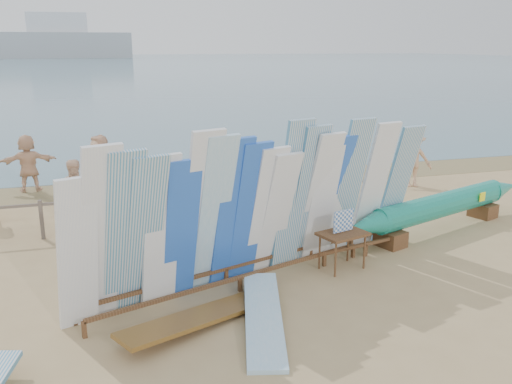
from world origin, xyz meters
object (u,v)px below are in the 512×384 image
object	(u,v)px
beach_chair_right	(159,209)
beachgoer_11	(28,163)
stroller	(223,192)
beach_chair_left	(104,212)
beachgoer_10	(322,165)
beachgoer_extra_0	(414,159)
beachgoer_4	(112,185)
side_surfboard_rack	(362,192)
beachgoer_2	(77,194)
beachgoer_5	(101,167)
main_surfboard_rack	(231,217)
vendor_table	(342,249)
outrigger_canoe	(442,206)
flat_board_b	(263,324)
flat_board_c	(199,326)

from	to	relation	value
beach_chair_right	beachgoer_11	xyz separation A→B (m)	(-3.40, 3.68, 0.63)
stroller	beach_chair_left	bearing A→B (deg)	176.62
beachgoer_10	beachgoer_extra_0	xyz separation A→B (m)	(3.04, 0.07, -0.00)
beach_chair_left	beachgoer_4	distance (m)	0.69
beachgoer_4	beach_chair_left	bearing A→B (deg)	3.46
side_surfboard_rack	beachgoer_2	xyz separation A→B (m)	(-5.67, 3.29, -0.48)
beach_chair_left	beachgoer_5	bearing A→B (deg)	119.72
main_surfboard_rack	beachgoer_5	world-z (taller)	main_surfboard_rack
beachgoer_10	beach_chair_right	bearing A→B (deg)	23.24
beachgoer_5	beachgoer_4	distance (m)	2.22
vendor_table	beachgoer_2	bearing A→B (deg)	124.02
vendor_table	beachgoer_2	xyz separation A→B (m)	(-4.96, 3.97, 0.43)
beach_chair_left	beachgoer_10	size ratio (longest dim) A/B	0.57
outrigger_canoe	beachgoer_extra_0	bearing A→B (deg)	47.17
flat_board_b	beachgoer_2	bearing A→B (deg)	130.91
flat_board_c	beachgoer_2	size ratio (longest dim) A/B	1.64
main_surfboard_rack	beachgoer_extra_0	bearing A→B (deg)	19.07
main_surfboard_rack	beachgoer_2	bearing A→B (deg)	104.03
beach_chair_left	beachgoer_11	xyz separation A→B (m)	(-2.07, 3.73, 0.57)
vendor_table	flat_board_b	xyz separation A→B (m)	(-2.08, -1.67, -0.39)
vendor_table	beachgoer_11	distance (m)	10.17
vendor_table	flat_board_b	bearing A→B (deg)	-158.53
outrigger_canoe	beachgoer_2	bearing A→B (deg)	142.48
side_surfboard_rack	vendor_table	size ratio (longest dim) A/B	2.43
flat_board_c	beachgoer_5	xyz separation A→B (m)	(-1.34, 7.84, 0.92)
beachgoer_11	beachgoer_5	bearing A→B (deg)	139.74
beach_chair_left	beachgoer_10	bearing A→B (deg)	39.24
main_surfboard_rack	beachgoer_11	distance (m)	9.12
stroller	beachgoer_extra_0	bearing A→B (deg)	-7.23
beach_chair_right	beachgoer_extra_0	bearing A→B (deg)	-8.01
stroller	beachgoer_10	bearing A→B (deg)	-2.79
side_surfboard_rack	beachgoer_10	world-z (taller)	side_surfboard_rack
main_surfboard_rack	beachgoer_extra_0	xyz separation A→B (m)	(7.00, 5.47, -0.47)
beach_chair_left	beachgoer_extra_0	world-z (taller)	beachgoer_extra_0
beachgoer_2	beachgoer_11	world-z (taller)	beachgoer_11
stroller	beachgoer_2	world-z (taller)	beachgoer_2
side_surfboard_rack	vendor_table	world-z (taller)	side_surfboard_rack
main_surfboard_rack	beachgoer_10	bearing A→B (deg)	34.84
beachgoer_4	stroller	bearing A→B (deg)	179.03
beachgoer_4	beachgoer_11	bearing A→B (deg)	-68.16
beach_chair_right	beachgoer_5	size ratio (longest dim) A/B	0.42
flat_board_c	beachgoer_10	xyz separation A→B (m)	(4.79, 6.64, 0.85)
beachgoer_extra_0	main_surfboard_rack	bearing A→B (deg)	-125.75
main_surfboard_rack	beachgoer_10	size ratio (longest dim) A/B	3.40
stroller	beachgoer_4	bearing A→B (deg)	176.28
vendor_table	beachgoer_extra_0	xyz separation A→B (m)	(4.76, 5.26, 0.46)
outrigger_canoe	stroller	bearing A→B (deg)	124.19
stroller	beachgoer_10	distance (m)	3.11
beachgoer_10	beachgoer_5	bearing A→B (deg)	0.17
main_surfboard_rack	beachgoer_extra_0	size ratio (longest dim) A/B	3.41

